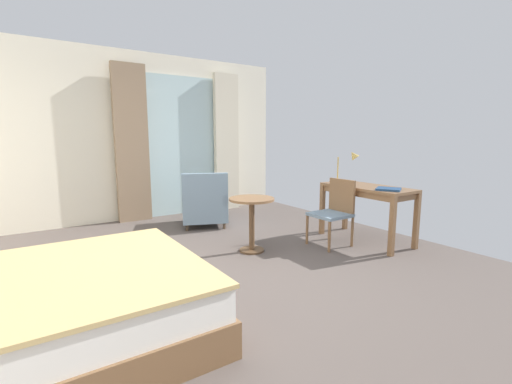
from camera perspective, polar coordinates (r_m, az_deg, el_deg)
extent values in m
cube|color=#564C47|center=(3.73, -6.00, -14.55)|extent=(6.06, 6.97, 0.10)
cube|color=silver|center=(6.45, -19.90, 8.40)|extent=(5.66, 0.12, 2.86)
cube|color=silver|center=(6.65, -12.14, 7.26)|extent=(1.37, 0.02, 2.51)
cube|color=#897056|center=(6.27, -19.56, 7.34)|extent=(0.54, 0.10, 2.62)
cube|color=beige|center=(6.95, -4.84, 7.94)|extent=(0.50, 0.10, 2.62)
cube|color=brown|center=(2.93, -29.88, -18.83)|extent=(2.00, 1.66, 0.26)
cube|color=white|center=(2.83, -30.28, -14.41)|extent=(1.94, 1.61, 0.23)
cube|color=tan|center=(2.81, -23.68, -11.19)|extent=(1.32, 1.64, 0.03)
cube|color=brown|center=(5.01, 17.65, 0.74)|extent=(0.57, 1.26, 0.04)
cube|color=brown|center=(5.02, 17.62, 0.08)|extent=(0.52, 1.19, 0.08)
cube|color=brown|center=(4.94, 24.65, -4.33)|extent=(0.06, 0.06, 0.74)
cube|color=brown|center=(5.64, 14.36, -2.20)|extent=(0.06, 0.06, 0.74)
cube|color=brown|center=(4.53, 21.29, -5.27)|extent=(0.06, 0.06, 0.74)
cube|color=brown|center=(5.29, 10.72, -2.82)|extent=(0.06, 0.06, 0.74)
cube|color=gray|center=(4.74, 11.94, -3.63)|extent=(0.46, 0.45, 0.04)
cube|color=brown|center=(4.84, 13.79, -0.53)|extent=(0.04, 0.43, 0.44)
cylinder|color=brown|center=(4.79, 8.32, -6.08)|extent=(0.04, 0.04, 0.40)
cylinder|color=brown|center=(4.50, 11.86, -7.15)|extent=(0.04, 0.04, 0.40)
cylinder|color=brown|center=(5.07, 11.85, -5.32)|extent=(0.04, 0.04, 0.40)
cylinder|color=brown|center=(4.80, 15.39, -6.26)|extent=(0.04, 0.04, 0.40)
cylinder|color=tan|center=(5.25, 13.09, 1.58)|extent=(0.18, 0.18, 0.02)
cylinder|color=tan|center=(5.23, 13.17, 3.61)|extent=(0.02, 0.02, 0.36)
cone|color=tan|center=(5.23, 15.59, 5.82)|extent=(0.17, 0.15, 0.19)
cube|color=navy|center=(4.71, 20.76, 0.45)|extent=(0.36, 0.37, 0.03)
cube|color=gray|center=(5.80, -8.43, -3.00)|extent=(0.93, 0.97, 0.28)
cube|color=gray|center=(5.41, -8.29, 0.35)|extent=(0.69, 0.37, 0.51)
cube|color=gray|center=(5.79, -5.54, -0.77)|extent=(0.38, 0.75, 0.16)
cube|color=gray|center=(5.75, -11.44, -0.98)|extent=(0.38, 0.75, 0.16)
cylinder|color=#4C3D2D|center=(6.18, -5.93, -4.00)|extent=(0.04, 0.04, 0.10)
cylinder|color=#4C3D2D|center=(6.15, -11.28, -4.20)|extent=(0.04, 0.04, 0.10)
cylinder|color=#4C3D2D|center=(5.56, -5.18, -5.48)|extent=(0.04, 0.04, 0.10)
cylinder|color=#4C3D2D|center=(5.52, -11.14, -5.72)|extent=(0.04, 0.04, 0.10)
cylinder|color=brown|center=(4.34, -0.70, -1.17)|extent=(0.56, 0.56, 0.03)
cylinder|color=brown|center=(4.42, -0.69, -5.54)|extent=(0.07, 0.07, 0.65)
cylinder|color=brown|center=(4.51, -0.69, -9.43)|extent=(0.31, 0.31, 0.02)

